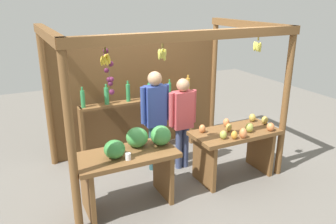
% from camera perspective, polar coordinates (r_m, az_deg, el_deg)
% --- Properties ---
extents(ground_plane, '(12.00, 12.00, 0.00)m').
position_cam_1_polar(ground_plane, '(5.68, -0.88, -9.42)').
color(ground_plane, slate).
rests_on(ground_plane, ground).
extents(market_stall, '(3.29, 2.05, 2.32)m').
position_cam_1_polar(market_stall, '(5.57, -2.99, 4.94)').
color(market_stall, brown).
rests_on(market_stall, ground).
extents(fruit_counter_left, '(1.37, 0.66, 1.05)m').
position_cam_1_polar(fruit_counter_left, '(4.51, -6.18, -7.65)').
color(fruit_counter_left, brown).
rests_on(fruit_counter_left, ground).
extents(fruit_counter_right, '(1.33, 0.66, 0.92)m').
position_cam_1_polar(fruit_counter_right, '(5.28, 11.31, -5.00)').
color(fruit_counter_right, brown).
rests_on(fruit_counter_right, ground).
extents(bottle_shelf_unit, '(2.11, 0.22, 1.36)m').
position_cam_1_polar(bottle_shelf_unit, '(5.93, -4.86, 0.30)').
color(bottle_shelf_unit, brown).
rests_on(bottle_shelf_unit, ground).
extents(vendor_man, '(0.48, 0.22, 1.63)m').
position_cam_1_polar(vendor_man, '(5.27, -2.18, -0.05)').
color(vendor_man, '#274B4F').
rests_on(vendor_man, ground).
extents(vendor_woman, '(0.48, 0.20, 1.51)m').
position_cam_1_polar(vendor_woman, '(5.35, 2.47, -0.73)').
color(vendor_woman, '#3F4B73').
rests_on(vendor_woman, ground).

